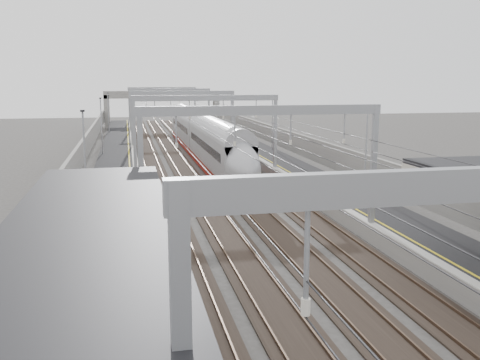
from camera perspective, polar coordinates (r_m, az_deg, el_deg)
name	(u,v)px	position (r m, az deg, el deg)	size (l,w,h in m)	color
platform_left	(117,172)	(50.59, -13.02, 0.79)	(4.00, 120.00, 1.00)	black
platform_right	(283,167)	(52.74, 4.63, 1.42)	(4.00, 120.00, 1.00)	black
tracks	(203,174)	(51.13, -4.01, 0.62)	(11.40, 140.00, 0.20)	black
overhead_line	(193,107)	(56.99, -5.03, 7.80)	(13.00, 140.00, 6.60)	gray
canopy_left	(61,335)	(8.80, -18.57, -15.43)	(4.40, 30.00, 4.24)	black
overbridge	(162,99)	(105.17, -8.28, 8.53)	(22.00, 2.20, 6.90)	gray
wall_left	(80,162)	(50.59, -16.70, 1.87)	(0.30, 120.00, 3.20)	gray
wall_right	(314,155)	(53.57, 7.93, 2.68)	(0.30, 120.00, 3.20)	gray
train	(204,142)	(60.29, -3.87, 4.08)	(2.66, 48.49, 4.21)	#9B180E
signal_green	(140,130)	(72.28, -10.60, 5.28)	(0.32, 0.32, 3.48)	black
signal_red_near	(207,131)	(68.99, -3.50, 5.19)	(0.32, 0.32, 3.48)	black
signal_red_far	(212,125)	(79.44, -3.02, 5.91)	(0.32, 0.32, 3.48)	black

